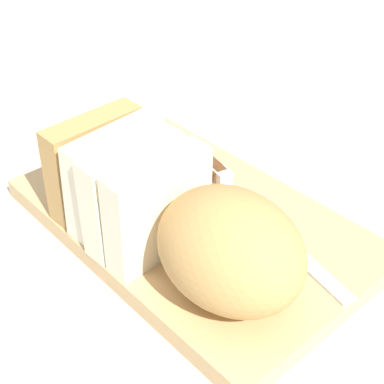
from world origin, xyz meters
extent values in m
plane|color=beige|center=(0.00, 0.00, 0.00)|extent=(3.00, 3.00, 0.00)
cube|color=tan|center=(0.00, 0.00, 0.01)|extent=(0.39, 0.25, 0.02)
ellipsoid|color=tan|center=(-0.11, 0.05, 0.08)|extent=(0.15, 0.12, 0.11)
cube|color=beige|center=(-0.03, 0.06, 0.08)|extent=(0.04, 0.11, 0.11)
cube|color=beige|center=(0.01, 0.07, 0.08)|extent=(0.04, 0.11, 0.11)
cube|color=beige|center=(0.05, 0.06, 0.08)|extent=(0.05, 0.11, 0.11)
cube|color=tan|center=(0.08, 0.07, 0.08)|extent=(0.04, 0.11, 0.11)
cube|color=silver|center=(-0.09, -0.04, 0.02)|extent=(0.22, 0.06, 0.00)
cylinder|color=#593319|center=(0.05, -0.07, 0.03)|extent=(0.07, 0.03, 0.02)
cube|color=silver|center=(0.02, -0.06, 0.03)|extent=(0.02, 0.02, 0.02)
sphere|color=tan|center=(0.01, -0.03, 0.02)|extent=(0.00, 0.00, 0.00)
sphere|color=tan|center=(-0.02, -0.03, 0.02)|extent=(0.01, 0.01, 0.01)
sphere|color=tan|center=(-0.07, -0.02, 0.02)|extent=(0.00, 0.00, 0.00)
camera|label=1|loc=(-0.37, 0.32, 0.40)|focal=52.60mm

